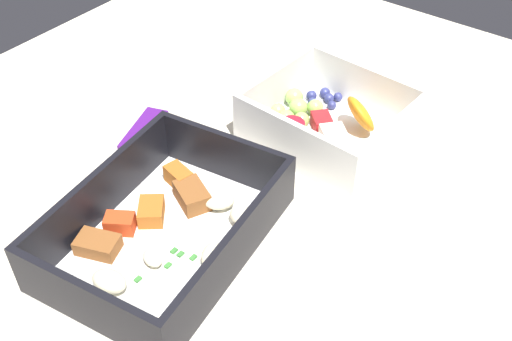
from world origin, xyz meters
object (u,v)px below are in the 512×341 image
Objects in this scene: pasta_container at (167,231)px; paper_cup_liner at (394,89)px; fruit_bowl at (327,121)px; candy_bar at (144,132)px.

paper_cup_liner is at bearing -16.39° from pasta_container.
fruit_bowl is (20.81, -2.65, 0.12)cm from pasta_container.
candy_bar is at bearing 44.39° from pasta_container.
pasta_container is 1.40× the size of fruit_bowl.
pasta_container is 15.40cm from candy_bar.
pasta_container is at bearing 171.45° from paper_cup_liner.
candy_bar is 1.76× the size of paper_cup_liner.
candy_bar is at bearing 142.77° from paper_cup_liner.
paper_cup_liner is (31.63, -4.75, -0.95)cm from pasta_container.
candy_bar is at bearing 127.65° from fruit_bowl.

